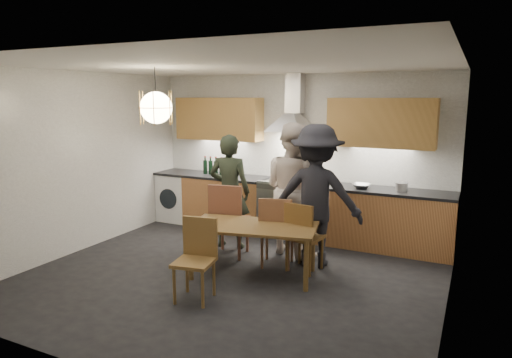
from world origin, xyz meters
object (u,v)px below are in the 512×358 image
at_px(chair_back_left, 228,216).
at_px(person_right, 316,196).
at_px(stock_pot, 401,187).
at_px(wine_bottles, 219,166).
at_px(person_mid, 293,189).
at_px(chair_front, 197,253).
at_px(person_left, 230,192).
at_px(mixing_bowl, 362,186).
at_px(dining_table, 253,231).

height_order(chair_back_left, person_right, person_right).
distance_m(stock_pot, wine_bottles, 3.07).
bearing_deg(person_mid, stock_pot, -129.64).
relative_size(chair_front, person_right, 0.48).
relative_size(person_left, wine_bottles, 2.74).
height_order(person_right, stock_pot, person_right).
distance_m(person_right, mixing_bowl, 1.07).
xyz_separation_m(chair_back_left, person_right, (1.19, 0.27, 0.34)).
bearing_deg(chair_front, dining_table, 61.30).
height_order(dining_table, wine_bottles, wine_bottles).
bearing_deg(chair_back_left, person_right, -177.43).
xyz_separation_m(chair_front, stock_pot, (1.79, 2.58, 0.44)).
height_order(mixing_bowl, wine_bottles, wine_bottles).
height_order(chair_front, person_right, person_right).
distance_m(chair_front, wine_bottles, 2.98).
bearing_deg(chair_back_left, person_mid, -152.01).
xyz_separation_m(person_mid, wine_bottles, (-1.68, 0.77, 0.11)).
relative_size(chair_front, person_left, 0.53).
distance_m(mixing_bowl, stock_pot, 0.57).
relative_size(chair_back_left, person_mid, 0.56).
bearing_deg(chair_front, chair_back_left, 94.33).
height_order(chair_back_left, mixing_bowl, chair_back_left).
relative_size(chair_front, wine_bottles, 1.46).
xyz_separation_m(dining_table, chair_back_left, (-0.61, 0.44, 0.02)).
relative_size(dining_table, mixing_bowl, 6.25).
xyz_separation_m(chair_front, mixing_bowl, (1.22, 2.56, 0.41)).
relative_size(person_left, person_right, 0.90).
distance_m(person_mid, mixing_bowl, 1.07).
distance_m(chair_back_left, wine_bottles, 1.71).
distance_m(chair_back_left, stock_pot, 2.51).
height_order(person_left, person_right, person_right).
bearing_deg(person_right, person_left, -14.71).
bearing_deg(stock_pot, chair_front, -124.76).
bearing_deg(dining_table, stock_pot, 36.86).
bearing_deg(mixing_bowl, person_left, -153.90).
xyz_separation_m(chair_back_left, stock_pot, (2.12, 1.29, 0.36)).
xyz_separation_m(chair_back_left, person_left, (-0.20, 0.41, 0.25)).
xyz_separation_m(chair_front, person_left, (-0.53, 1.70, 0.33)).
distance_m(person_mid, wine_bottles, 1.85).
relative_size(chair_back_left, wine_bottles, 1.69).
bearing_deg(stock_pot, wine_bottles, 178.87).
relative_size(chair_back_left, person_right, 0.56).
distance_m(chair_back_left, mixing_bowl, 2.04).
height_order(chair_front, mixing_bowl, mixing_bowl).
height_order(person_left, wine_bottles, person_left).
height_order(person_mid, mixing_bowl, person_mid).
height_order(dining_table, stock_pot, stock_pot).
relative_size(person_left, person_mid, 0.90).
bearing_deg(stock_pot, person_right, -132.31).
height_order(dining_table, person_right, person_right).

